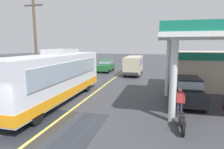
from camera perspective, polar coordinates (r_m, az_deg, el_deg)
ground at (r=25.87m, az=1.93°, el=-0.08°), size 120.00×120.00×0.00m
lane_divider_stripe at (r=21.07m, az=-0.80°, el=-2.12°), size 0.16×50.00×0.01m
wet_puddle_patch at (r=9.68m, az=-17.03°, el=-15.99°), size 4.01×5.55×0.01m
coach_bus_main at (r=14.03m, az=-16.61°, el=-0.91°), size 2.60×11.04×3.69m
gas_station_roadside at (r=17.64m, az=28.31°, el=3.30°), size 9.10×11.95×5.10m
car_at_pump at (r=14.03m, az=21.63°, el=-4.10°), size 1.70×4.20×1.82m
minibus_opposing_lane at (r=26.00m, az=6.48°, el=3.18°), size 2.04×6.13×2.44m
motorcycle_parked_forecourt at (r=9.83m, az=20.01°, el=-12.93°), size 0.55×1.80×0.92m
pedestrian_near_pump at (r=11.38m, az=19.51°, el=-7.34°), size 0.55×0.22×1.66m
car_trailing_behind_bus at (r=28.75m, az=-1.77°, el=2.85°), size 1.70×4.20×1.82m
utility_pole_roadside at (r=19.16m, az=-21.79°, el=8.89°), size 1.80×0.24×8.10m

